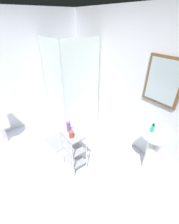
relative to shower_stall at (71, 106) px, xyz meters
name	(u,v)px	position (x,y,z in m)	size (l,w,h in m)	color
ground_plane	(48,181)	(1.22, -1.22, -0.47)	(4.20, 4.20, 0.02)	silver
wall_back	(132,85)	(1.23, 0.63, 0.79)	(4.20, 0.14, 2.50)	white
wall_left	(2,78)	(-0.63, -1.22, 0.79)	(0.10, 4.20, 2.50)	white
shower_stall	(71,106)	(0.00, 0.00, 0.00)	(0.92, 0.92, 2.00)	white
pedestal_sink	(153,144)	(2.05, 0.30, 0.12)	(0.46, 0.37, 0.81)	white
sink_faucet	(162,128)	(2.05, 0.42, 0.40)	(0.03, 0.03, 0.10)	silver
storage_cart	(74,149)	(1.24, -0.69, -0.03)	(0.38, 0.28, 0.74)	silver
hand_soap_bottle	(153,128)	(1.98, 0.28, 0.41)	(0.06, 0.06, 0.14)	#2DBC99
conditioner_bottle_purple	(69,126)	(1.13, -0.69, 0.37)	(0.07, 0.07, 0.21)	#8651A4
rinse_cup	(71,134)	(1.28, -0.73, 0.33)	(0.07, 0.07, 0.10)	#B24742
bath_mat	(58,141)	(0.46, -0.65, -0.45)	(0.60, 0.40, 0.02)	gray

